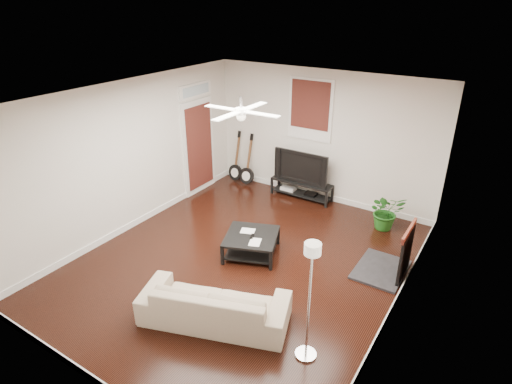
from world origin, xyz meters
TOP-DOWN VIEW (x-y plane):
  - room at (0.00, 0.00)m, footprint 5.01×6.01m
  - brick_accent at (2.49, 1.00)m, footprint 0.02×2.20m
  - fireplace at (2.20, 1.00)m, footprint 0.80×1.10m
  - window_back at (-0.30, 2.97)m, footprint 1.00×0.06m
  - door_left at (-2.46, 1.90)m, footprint 0.08×1.00m
  - tv_stand at (-0.32, 2.78)m, footprint 1.39×0.37m
  - tv at (-0.32, 2.80)m, footprint 1.24×0.16m
  - coffee_table at (-0.02, 0.28)m, footprint 1.13×1.13m
  - sofa at (0.47, -1.38)m, footprint 2.18×1.41m
  - floor_lamp at (1.82, -1.28)m, footprint 0.35×0.35m
  - potted_plant at (1.67, 2.42)m, footprint 0.86×0.84m
  - guitar_left at (-2.09, 2.75)m, footprint 0.41×0.31m
  - guitar_right at (-1.74, 2.72)m, footprint 0.38×0.27m
  - ceiling_fan at (0.00, 0.00)m, footprint 1.24×1.24m

SIDE VIEW (x-z plane):
  - coffee_table at x=-0.02m, z-range 0.00..0.37m
  - tv_stand at x=-0.32m, z-range 0.00..0.39m
  - sofa at x=0.47m, z-range 0.00..0.59m
  - potted_plant at x=1.67m, z-range 0.00..0.73m
  - fireplace at x=2.20m, z-range 0.00..0.92m
  - guitar_left at x=-2.09m, z-range 0.00..1.23m
  - guitar_right at x=-1.74m, z-range 0.00..1.23m
  - tv at x=-0.32m, z-range 0.39..1.10m
  - floor_lamp at x=1.82m, z-range 0.00..1.66m
  - door_left at x=-2.46m, z-range 0.00..2.50m
  - room at x=0.00m, z-range 0.00..2.80m
  - brick_accent at x=2.49m, z-range 0.00..2.80m
  - window_back at x=-0.30m, z-range 1.30..2.60m
  - ceiling_fan at x=0.00m, z-range 2.44..2.76m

